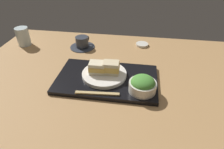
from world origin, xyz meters
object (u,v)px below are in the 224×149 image
object	(u,v)px
chopsticks_pair	(97,93)
coffee_cup	(82,43)
sandwich_near	(97,68)
drinking_glass	(23,37)
salad_bowl	(143,85)
sandwich_plate	(104,74)
sandwich_far	(111,68)
small_sauce_dish	(142,45)

from	to	relation	value
chopsticks_pair	coffee_cup	xyz separation A→B (cm)	(-18.63, 43.20, 0.55)
sandwich_near	drinking_glass	xyz separation A→B (cm)	(-52.21, 28.07, -0.81)
sandwich_near	coffee_cup	distance (cm)	34.44
salad_bowl	coffee_cup	distance (cm)	53.12
chopsticks_pair	drinking_glass	size ratio (longest dim) A/B	1.67
sandwich_plate	salad_bowl	xyz separation A→B (cm)	(17.61, -8.26, 2.38)
salad_bowl	coffee_cup	world-z (taller)	salad_bowl
sandwich_far	drinking_glass	world-z (taller)	drinking_glass
sandwich_near	coffee_cup	bearing A→B (deg)	117.79
drinking_glass	small_sauce_dish	xyz separation A→B (cm)	(72.00, 9.96, -4.82)
coffee_cup	small_sauce_dish	size ratio (longest dim) A/B	1.97
sandwich_far	drinking_glass	size ratio (longest dim) A/B	0.70
sandwich_plate	sandwich_far	distance (cm)	4.90
sandwich_near	chopsticks_pair	size ratio (longest dim) A/B	0.40
sandwich_near	coffee_cup	xyz separation A→B (cm)	(-15.97, 30.31, -3.51)
chopsticks_pair	drinking_glass	world-z (taller)	drinking_glass
salad_bowl	coffee_cup	size ratio (longest dim) A/B	0.77
sandwich_plate	small_sauce_dish	xyz separation A→B (cm)	(16.64, 37.76, -2.07)
chopsticks_pair	coffee_cup	distance (cm)	47.05
small_sauce_dish	coffee_cup	bearing A→B (deg)	-167.82
sandwich_plate	small_sauce_dish	bearing A→B (deg)	66.21
coffee_cup	sandwich_far	bearing A→B (deg)	-53.22
sandwich_plate	small_sauce_dish	distance (cm)	41.32
sandwich_plate	coffee_cup	bearing A→B (deg)	122.47
sandwich_near	drinking_glass	distance (cm)	59.29
sandwich_near	salad_bowl	size ratio (longest dim) A/B	0.65
coffee_cup	chopsticks_pair	bearing A→B (deg)	-66.68
sandwich_plate	coffee_cup	world-z (taller)	coffee_cup
chopsticks_pair	coffee_cup	bearing A→B (deg)	113.32
sandwich_near	salad_bowl	xyz separation A→B (cm)	(20.76, -8.00, -1.18)
sandwich_far	chopsticks_pair	size ratio (longest dim) A/B	0.42
sandwich_near	sandwich_far	distance (cm)	6.31
chopsticks_pair	small_sauce_dish	size ratio (longest dim) A/B	2.44
salad_bowl	small_sauce_dish	distance (cm)	46.25
sandwich_near	small_sauce_dish	bearing A→B (deg)	62.51
sandwich_plate	chopsticks_pair	world-z (taller)	sandwich_plate
sandwich_far	chopsticks_pair	xyz separation A→B (cm)	(-3.63, -13.43, -4.25)
sandwich_near	drinking_glass	size ratio (longest dim) A/B	0.67
sandwich_plate	sandwich_near	world-z (taller)	sandwich_near
sandwich_plate	salad_bowl	size ratio (longest dim) A/B	1.80
sandwich_plate	salad_bowl	distance (cm)	19.60
salad_bowl	chopsticks_pair	xyz separation A→B (cm)	(-18.10, -4.90, -2.88)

